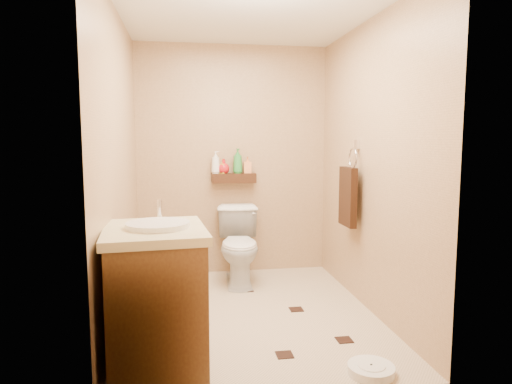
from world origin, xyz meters
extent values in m
plane|color=beige|center=(0.00, 0.00, 0.00)|extent=(2.50, 2.50, 0.00)
cube|color=tan|center=(0.00, 1.25, 1.20)|extent=(2.00, 0.04, 2.40)
cube|color=tan|center=(0.00, -1.25, 1.20)|extent=(2.00, 0.04, 2.40)
cube|color=tan|center=(-1.00, 0.00, 1.20)|extent=(0.04, 2.50, 2.40)
cube|color=tan|center=(1.00, 0.00, 1.20)|extent=(0.04, 2.50, 2.40)
cube|color=silver|center=(0.00, 0.00, 2.40)|extent=(2.00, 2.50, 0.02)
cube|color=#3E2211|center=(0.00, 1.17, 1.02)|extent=(0.46, 0.14, 0.10)
cube|color=black|center=(-0.40, -0.13, 0.00)|extent=(0.11, 0.11, 0.01)
cube|color=black|center=(0.40, 0.03, 0.00)|extent=(0.11, 0.11, 0.01)
cube|color=black|center=(0.12, -0.75, 0.00)|extent=(0.11, 0.11, 0.01)
cube|color=black|center=(-0.62, 0.57, 0.00)|extent=(0.11, 0.11, 0.01)
cube|color=black|center=(0.59, -0.60, 0.00)|extent=(0.11, 0.11, 0.01)
cube|color=black|center=(0.06, 0.58, 0.00)|extent=(0.11, 0.11, 0.01)
imported|color=white|center=(0.02, 0.83, 0.37)|extent=(0.45, 0.75, 0.75)
cube|color=brown|center=(-0.70, -0.78, 0.42)|extent=(0.62, 0.73, 0.84)
cube|color=beige|center=(-0.70, -0.78, 0.86)|extent=(0.66, 0.78, 0.05)
cylinder|color=white|center=(-0.68, -0.78, 0.90)|extent=(0.39, 0.39, 0.05)
cylinder|color=silver|center=(-0.68, -0.55, 0.97)|extent=(0.03, 0.03, 0.13)
cylinder|color=white|center=(0.59, -1.07, 0.03)|extent=(0.35, 0.35, 0.05)
cylinder|color=white|center=(0.59, -1.07, 0.06)|extent=(0.17, 0.17, 0.01)
cylinder|color=#175E5A|center=(-0.82, 1.04, 0.06)|extent=(0.11, 0.11, 0.12)
cylinder|color=white|center=(-0.82, 1.04, 0.28)|extent=(0.02, 0.02, 0.34)
sphere|color=white|center=(-0.82, 1.04, 0.44)|extent=(0.08, 0.08, 0.08)
cube|color=silver|center=(0.98, 0.25, 1.38)|extent=(0.03, 0.06, 0.08)
torus|color=silver|center=(0.95, 0.25, 1.26)|extent=(0.02, 0.19, 0.19)
cube|color=#341E0F|center=(0.91, 0.25, 0.92)|extent=(0.06, 0.30, 0.52)
cylinder|color=white|center=(-0.94, 0.65, 0.60)|extent=(0.11, 0.11, 0.11)
cylinder|color=silver|center=(-0.98, 0.65, 0.66)|extent=(0.04, 0.02, 0.02)
imported|color=white|center=(-0.19, 1.17, 1.19)|extent=(0.09, 0.09, 0.23)
imported|color=gold|center=(-0.11, 1.17, 1.14)|extent=(0.10, 0.10, 0.15)
imported|color=red|center=(-0.11, 1.17, 1.15)|extent=(0.16, 0.16, 0.15)
imported|color=green|center=(0.04, 1.17, 1.20)|extent=(0.14, 0.14, 0.26)
imported|color=#FF9654|center=(0.14, 1.17, 1.16)|extent=(0.08, 0.08, 0.17)
camera|label=1|loc=(-0.52, -3.56, 1.42)|focal=32.00mm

